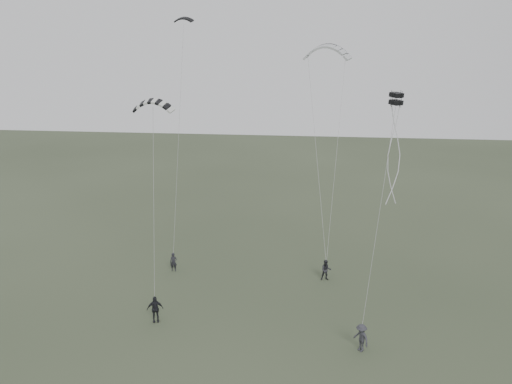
# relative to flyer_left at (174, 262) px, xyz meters

# --- Properties ---
(ground) EXTENTS (140.00, 140.00, 0.00)m
(ground) POSITION_rel_flyer_left_xyz_m (5.47, -7.50, -0.75)
(ground) COLOR #333C29
(ground) RESTS_ON ground
(flyer_left) EXTENTS (0.58, 0.42, 1.51)m
(flyer_left) POSITION_rel_flyer_left_xyz_m (0.00, 0.00, 0.00)
(flyer_left) COLOR black
(flyer_left) RESTS_ON ground
(flyer_right) EXTENTS (0.86, 0.71, 1.62)m
(flyer_right) POSITION_rel_flyer_left_xyz_m (12.01, -0.22, 0.06)
(flyer_right) COLOR #232327
(flyer_right) RESTS_ON ground
(flyer_center) EXTENTS (1.14, 0.76, 1.79)m
(flyer_center) POSITION_rel_flyer_left_xyz_m (0.88, -7.52, 0.14)
(flyer_center) COLOR black
(flyer_center) RESTS_ON ground
(flyer_far) EXTENTS (1.20, 1.28, 1.73)m
(flyer_far) POSITION_rel_flyer_left_xyz_m (13.88, -9.29, 0.11)
(flyer_far) COLOR #2D2D34
(flyer_far) RESTS_ON ground
(kite_dark_small) EXTENTS (1.62, 0.87, 0.63)m
(kite_dark_small) POSITION_rel_flyer_left_xyz_m (0.34, 4.83, 18.56)
(kite_dark_small) COLOR black
(kite_dark_small) RESTS_ON flyer_left
(kite_pale_large) EXTENTS (4.13, 2.43, 1.78)m
(kite_pale_large) POSITION_rel_flyer_left_xyz_m (11.57, 6.97, 16.46)
(kite_pale_large) COLOR #AEB1B3
(kite_pale_large) RESTS_ON flyer_right
(kite_striped) EXTENTS (2.83, 1.13, 1.27)m
(kite_striped) POSITION_rel_flyer_left_xyz_m (-0.00, -2.87, 12.97)
(kite_striped) COLOR black
(kite_striped) RESTS_ON flyer_center
(kite_box) EXTENTS (0.91, 0.93, 0.76)m
(kite_box) POSITION_rel_flyer_left_xyz_m (15.58, -4.34, 13.47)
(kite_box) COLOR black
(kite_box) RESTS_ON flyer_far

